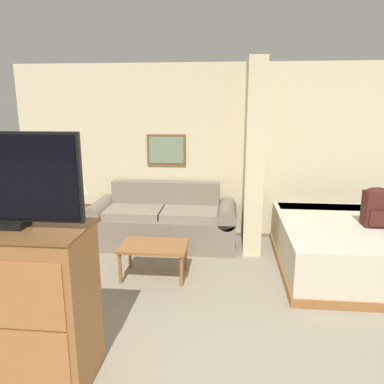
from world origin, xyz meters
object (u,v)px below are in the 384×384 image
Objects in this scene: table_lamp at (78,187)px; bed at (356,246)px; tv at (4,180)px; backpack at (376,206)px; tv_dresser at (19,305)px; couch at (163,222)px; coffee_table at (154,248)px.

bed is (3.76, -0.56, -0.55)m from table_lamp.
backpack is (3.26, 2.14, -0.69)m from tv.
table_lamp is 2.92m from tv.
tv is (0.00, 0.00, 0.93)m from tv_dresser.
tv is at bearing -101.24° from couch.
tv is at bearing -76.58° from table_lamp.
couch reaches higher than coffee_table.
tv_dresser is (-0.56, -2.84, 0.26)m from couch.
bed is at bearing -13.92° from couch.
table_lamp is at bearing 103.41° from tv_dresser.
coffee_table is 1.88m from tv_dresser.
coffee_table is at bearing -37.81° from table_lamp.
backpack is at bearing 33.31° from tv_dresser.
tv_dresser is (-0.64, -1.75, 0.24)m from coffee_table.
tv_dresser reaches higher than bed.
table_lamp is at bearing 171.56° from bed.
table_lamp reaches higher than coffee_table.
couch is at bearing 3.32° from table_lamp.
backpack reaches higher than table_lamp.
coffee_table is 2.50m from bed.
tv_dresser is 2.52× the size of backpack.
tv reaches higher than bed.
tv is 3.96m from backpack.
bed is (2.46, 0.45, -0.06)m from coffee_table.
coffee_table is 1.72m from table_lamp.
coffee_table is at bearing 69.83° from tv.
bed is at bearing 156.49° from backpack.
table_lamp is at bearing 142.19° from coffee_table.
coffee_table is at bearing -171.60° from backpack.
coffee_table is 0.73× the size of tv.
tv reaches higher than couch.
table_lamp is 2.86m from tv_dresser.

